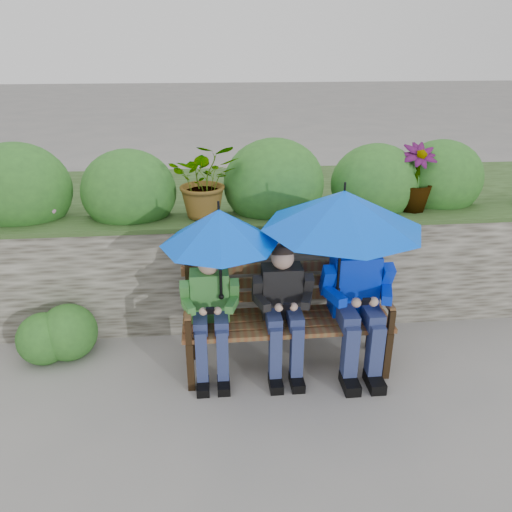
{
  "coord_description": "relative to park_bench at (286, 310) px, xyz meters",
  "views": [
    {
      "loc": [
        -0.34,
        -3.39,
        2.47
      ],
      "look_at": [
        0.0,
        0.1,
        0.95
      ],
      "focal_mm": 35.0,
      "sensor_mm": 36.0,
      "label": 1
    }
  ],
  "objects": [
    {
      "name": "ground",
      "position": [
        -0.23,
        -0.05,
        -0.49
      ],
      "size": [
        60.0,
        60.0,
        0.0
      ],
      "primitive_type": "plane",
      "color": "slate",
      "rests_on": "ground"
    },
    {
      "name": "garden_backdrop",
      "position": [
        -0.31,
        1.57,
        0.11
      ],
      "size": [
        8.0,
        2.87,
        1.73
      ],
      "color": "#413D33",
      "rests_on": "ground"
    },
    {
      "name": "park_bench",
      "position": [
        0.0,
        0.0,
        0.0
      ],
      "size": [
        1.64,
        0.48,
        0.86
      ],
      "color": "black",
      "rests_on": "ground"
    },
    {
      "name": "boy_left",
      "position": [
        -0.6,
        -0.07,
        0.09
      ],
      "size": [
        0.45,
        0.52,
        1.03
      ],
      "color": "#3A852F",
      "rests_on": "ground"
    },
    {
      "name": "boy_middle",
      "position": [
        -0.04,
        -0.07,
        0.1
      ],
      "size": [
        0.47,
        0.54,
        1.06
      ],
      "color": "black",
      "rests_on": "ground"
    },
    {
      "name": "boy_right",
      "position": [
        0.55,
        -0.07,
        0.2
      ],
      "size": [
        0.55,
        0.67,
        1.17
      ],
      "color": "#0033C8",
      "rests_on": "ground"
    },
    {
      "name": "umbrella_left",
      "position": [
        -0.51,
        -0.08,
        0.75
      ],
      "size": [
        0.87,
        0.87,
        0.77
      ],
      "color": "#004AF1",
      "rests_on": "ground"
    },
    {
      "name": "umbrella_right",
      "position": [
        0.38,
        -0.1,
        0.86
      ],
      "size": [
        1.2,
        1.2,
        0.87
      ],
      "color": "#004AF1",
      "rests_on": "ground"
    }
  ]
}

